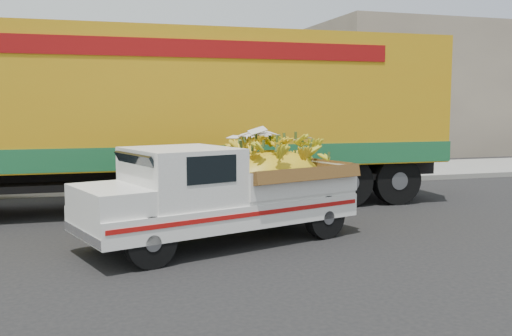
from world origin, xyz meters
name	(u,v)px	position (x,y,z in m)	size (l,w,h in m)	color
ground	(303,235)	(0.00, 0.00, 0.00)	(100.00, 100.00, 0.00)	black
curb	(222,186)	(0.00, 5.86, 0.07)	(60.00, 0.25, 0.15)	gray
sidewalk	(206,177)	(0.00, 7.96, 0.07)	(60.00, 4.00, 0.14)	gray
building_right	(457,90)	(14.00, 14.86, 3.00)	(14.00, 6.00, 6.00)	gray
pickup_truck	(239,190)	(-1.15, -0.02, 0.85)	(4.81, 2.93, 1.59)	black
semi_trailer	(184,111)	(-1.45, 3.41, 2.12)	(12.02, 2.77, 3.80)	black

